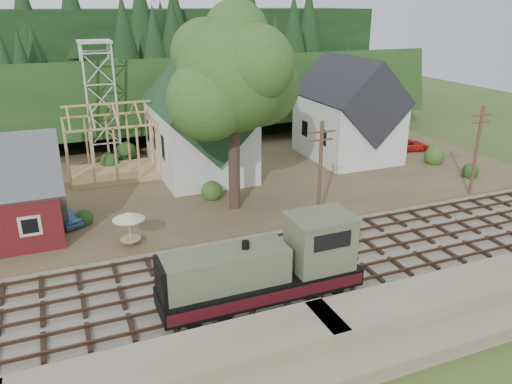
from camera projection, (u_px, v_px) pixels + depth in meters
name	position (u px, v px, depth m)	size (l,w,h in m)	color
ground	(259.00, 273.00, 31.22)	(140.00, 140.00, 0.00)	#384C1E
embankment	(328.00, 356.00, 23.86)	(64.00, 5.00, 1.60)	#7F7259
railroad_bed	(259.00, 272.00, 31.19)	(64.00, 11.00, 0.16)	#726B5B
village_flat	(186.00, 182.00, 46.75)	(64.00, 26.00, 0.30)	brown
hillside	(140.00, 128.00, 67.57)	(70.00, 28.00, 8.00)	#1E3F19
ridge	(123.00, 107.00, 81.42)	(80.00, 20.00, 12.00)	black
church	(199.00, 123.00, 47.12)	(8.40, 15.17, 13.00)	silver
farmhouse	(348.00, 115.00, 52.31)	(8.40, 10.80, 10.60)	silver
timber_frame	(111.00, 145.00, 46.98)	(8.20, 6.20, 6.99)	tan
lattice_tower	(97.00, 65.00, 49.77)	(3.20, 3.20, 12.12)	silver
big_tree	(235.00, 84.00, 37.09)	(10.90, 8.40, 14.70)	#38281E
telegraph_pole_near	(320.00, 171.00, 36.69)	(2.20, 0.28, 8.00)	#4C331E
telegraph_pole_far	(476.00, 150.00, 42.00)	(2.20, 0.28, 8.00)	#4C331E
locomotive	(269.00, 268.00, 27.66)	(11.38, 2.84, 4.57)	black
car_blue	(63.00, 215.00, 37.28)	(1.57, 3.90, 1.33)	#5F91CB
car_red	(409.00, 145.00, 55.97)	(2.07, 4.50, 1.25)	red
patio_set	(129.00, 217.00, 33.49)	(2.16, 2.16, 2.41)	silver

